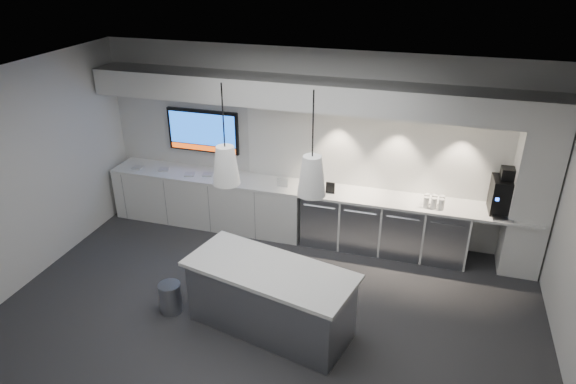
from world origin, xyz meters
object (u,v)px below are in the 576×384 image
(island, at_px, (270,298))
(coffee_machine, at_px, (505,194))
(wall_tv, at_px, (203,131))
(bin, at_px, (170,298))

(island, xyz_separation_m, coffee_machine, (2.73, 2.29, 0.73))
(coffee_machine, bearing_deg, wall_tv, 173.87)
(island, distance_m, bin, 1.37)
(bin, bearing_deg, island, 3.22)
(wall_tv, xyz_separation_m, coffee_machine, (4.75, -0.25, -0.38))
(wall_tv, bearing_deg, coffee_machine, -2.98)
(wall_tv, xyz_separation_m, bin, (0.67, -2.62, -1.35))
(wall_tv, relative_size, bin, 3.04)
(coffee_machine, bearing_deg, island, -143.17)
(wall_tv, distance_m, bin, 3.02)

